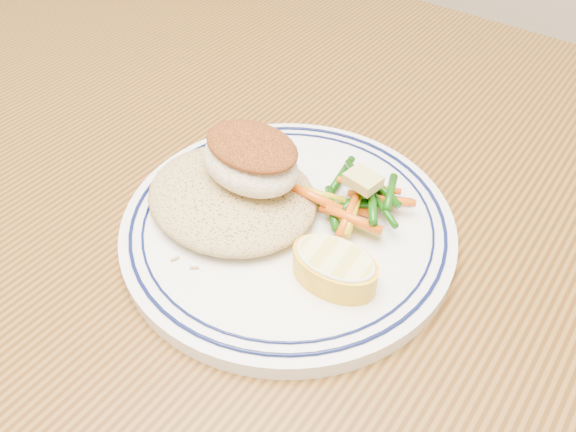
# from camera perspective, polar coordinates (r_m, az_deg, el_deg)

# --- Properties ---
(dining_table) EXTENTS (1.50, 0.90, 0.75)m
(dining_table) POSITION_cam_1_polar(r_m,az_deg,el_deg) (0.60, 0.72, -4.39)
(dining_table) COLOR #4B2D0F
(dining_table) RESTS_ON ground
(plate) EXTENTS (0.28, 0.28, 0.02)m
(plate) POSITION_cam_1_polar(r_m,az_deg,el_deg) (0.48, 0.00, -0.90)
(plate) COLOR white
(plate) RESTS_ON dining_table
(rice_pilaf) EXTENTS (0.15, 0.13, 0.03)m
(rice_pilaf) POSITION_cam_1_polar(r_m,az_deg,el_deg) (0.48, -5.72, 2.29)
(rice_pilaf) COLOR tan
(rice_pilaf) RESTS_ON plate
(fish_fillet) EXTENTS (0.09, 0.07, 0.05)m
(fish_fillet) POSITION_cam_1_polar(r_m,az_deg,el_deg) (0.47, -3.84, 5.83)
(fish_fillet) COLOR white
(fish_fillet) RESTS_ON rice_pilaf
(vegetable_pile) EXTENTS (0.11, 0.10, 0.03)m
(vegetable_pile) POSITION_cam_1_polar(r_m,az_deg,el_deg) (0.48, 6.49, 1.57)
(vegetable_pile) COLOR #DF570B
(vegetable_pile) RESTS_ON plate
(butter_pat) EXTENTS (0.03, 0.03, 0.01)m
(butter_pat) POSITION_cam_1_polar(r_m,az_deg,el_deg) (0.47, 7.63, 3.64)
(butter_pat) COLOR #D7C569
(butter_pat) RESTS_ON vegetable_pile
(lemon_wedge) EXTENTS (0.07, 0.07, 0.03)m
(lemon_wedge) POSITION_cam_1_polar(r_m,az_deg,el_deg) (0.42, 4.74, -5.20)
(lemon_wedge) COLOR yellow
(lemon_wedge) RESTS_ON plate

